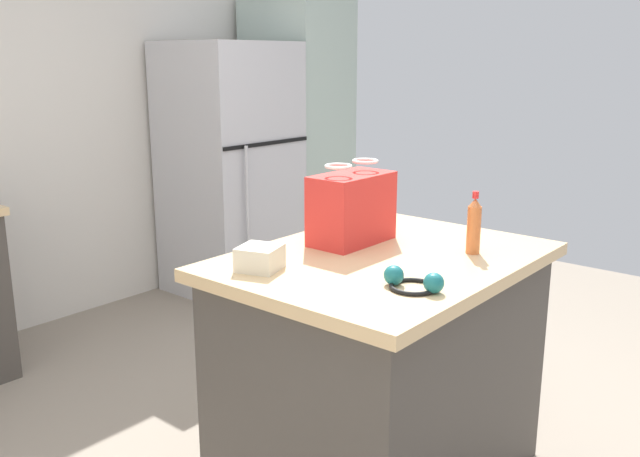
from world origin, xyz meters
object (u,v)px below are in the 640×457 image
at_px(tall_cabinet, 298,137).
at_px(small_box, 260,258).
at_px(refrigerator, 231,169).
at_px(bottle, 474,226).
at_px(shopping_bag, 352,208).
at_px(kitchen_island, 381,370).
at_px(ear_defenders, 413,282).

height_order(tall_cabinet, small_box, tall_cabinet).
xyz_separation_m(refrigerator, small_box, (-1.65, -1.92, 0.10)).
height_order(tall_cabinet, bottle, tall_cabinet).
height_order(refrigerator, shopping_bag, refrigerator).
relative_size(kitchen_island, small_box, 8.90).
bearing_deg(kitchen_island, bottle, -45.90).
bearing_deg(refrigerator, ear_defenders, -121.52).
height_order(tall_cabinet, ear_defenders, tall_cabinet).
bearing_deg(bottle, small_box, 144.53).
height_order(refrigerator, ear_defenders, refrigerator).
xyz_separation_m(shopping_bag, small_box, (-0.48, 0.02, -0.09)).
xyz_separation_m(kitchen_island, refrigerator, (1.24, 2.14, 0.39)).
bearing_deg(tall_cabinet, kitchen_island, -132.20).
xyz_separation_m(refrigerator, ear_defenders, (-1.48, -2.42, 0.08)).
xyz_separation_m(kitchen_island, bottle, (0.23, -0.23, 0.55)).
relative_size(refrigerator, tall_cabinet, 0.84).
distance_m(refrigerator, ear_defenders, 2.84).
bearing_deg(bottle, shopping_bag, 110.56).
bearing_deg(shopping_bag, refrigerator, 58.91).
relative_size(tall_cabinet, small_box, 15.26).
bearing_deg(shopping_bag, ear_defenders, -123.24).
distance_m(kitchen_island, bottle, 0.64).
bearing_deg(ear_defenders, small_box, 107.87).
xyz_separation_m(shopping_bag, ear_defenders, (-0.31, -0.48, -0.11)).
bearing_deg(ear_defenders, refrigerator, 58.48).
bearing_deg(kitchen_island, small_box, 151.80).
distance_m(kitchen_island, refrigerator, 2.50).
bearing_deg(small_box, tall_cabinet, 39.24).
distance_m(kitchen_island, ear_defenders, 0.61).
height_order(refrigerator, bottle, refrigerator).
distance_m(refrigerator, small_box, 2.53).
distance_m(kitchen_island, small_box, 0.68).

